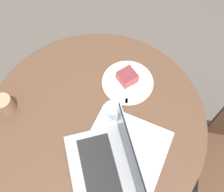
# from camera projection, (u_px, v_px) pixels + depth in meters

# --- Properties ---
(ground_plane) EXTENTS (12.00, 12.00, 0.00)m
(ground_plane) POSITION_uv_depth(u_px,v_px,m) (101.00, 162.00, 1.87)
(ground_plane) COLOR #4C4742
(dining_table) EXTENTS (1.01, 1.01, 0.78)m
(dining_table) POSITION_uv_depth(u_px,v_px,m) (97.00, 131.00, 1.33)
(dining_table) COLOR #4C3323
(dining_table) RESTS_ON ground_plane
(paper_document) EXTENTS (0.41, 0.37, 0.00)m
(paper_document) POSITION_uv_depth(u_px,v_px,m) (126.00, 147.00, 1.12)
(paper_document) COLOR white
(paper_document) RESTS_ON dining_table
(plate) EXTENTS (0.25, 0.25, 0.01)m
(plate) POSITION_uv_depth(u_px,v_px,m) (127.00, 82.00, 1.27)
(plate) COLOR silver
(plate) RESTS_ON dining_table
(cake_slice) EXTENTS (0.10, 0.10, 0.06)m
(cake_slice) POSITION_uv_depth(u_px,v_px,m) (127.00, 77.00, 1.25)
(cake_slice) COLOR #B74C51
(cake_slice) RESTS_ON plate
(fork) EXTENTS (0.11, 0.15, 0.00)m
(fork) POSITION_uv_depth(u_px,v_px,m) (127.00, 91.00, 1.24)
(fork) COLOR silver
(fork) RESTS_ON plate
(coffee_glass) EXTENTS (0.08, 0.08, 0.09)m
(coffee_glass) POSITION_uv_depth(u_px,v_px,m) (5.00, 105.00, 1.17)
(coffee_glass) COLOR #997556
(coffee_glass) RESTS_ON dining_table
(water_glass) EXTENTS (0.07, 0.07, 0.09)m
(water_glass) POSITION_uv_depth(u_px,v_px,m) (112.00, 112.00, 1.15)
(water_glass) COLOR silver
(water_glass) RESTS_ON dining_table
(laptop) EXTENTS (0.42, 0.40, 0.25)m
(laptop) POSITION_uv_depth(u_px,v_px,m) (107.00, 165.00, 1.04)
(laptop) COLOR gray
(laptop) RESTS_ON dining_table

